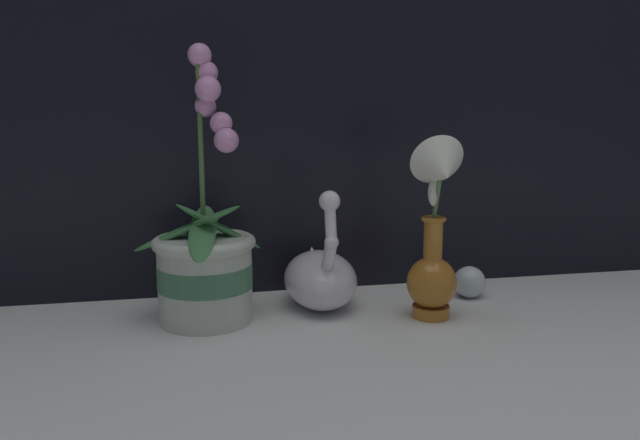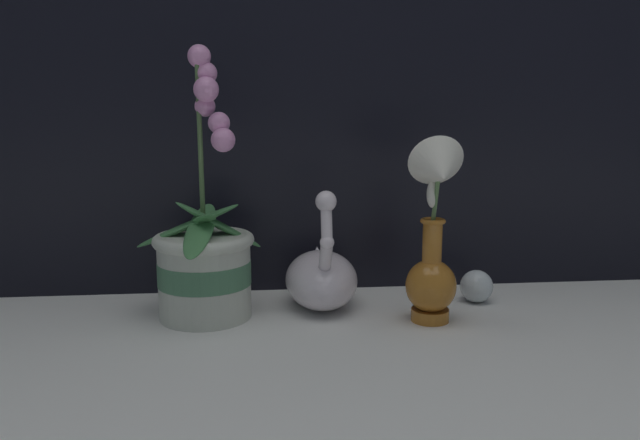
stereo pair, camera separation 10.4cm
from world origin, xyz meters
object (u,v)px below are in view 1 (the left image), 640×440
blue_vase (435,241)px  glass_sphere (469,282)px  swan_figurine (320,276)px  orchid_potted_plant (205,262)px

blue_vase → glass_sphere: blue_vase is taller
glass_sphere → blue_vase: bearing=-137.6°
swan_figurine → blue_vase: (0.17, -0.10, 0.08)m
glass_sphere → orchid_potted_plant: bearing=-175.9°
orchid_potted_plant → glass_sphere: bearing=4.1°
swan_figurine → blue_vase: blue_vase is taller
orchid_potted_plant → blue_vase: (0.36, -0.07, 0.03)m
orchid_potted_plant → blue_vase: size_ratio=1.46×
orchid_potted_plant → glass_sphere: size_ratio=7.56×
blue_vase → glass_sphere: 0.18m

